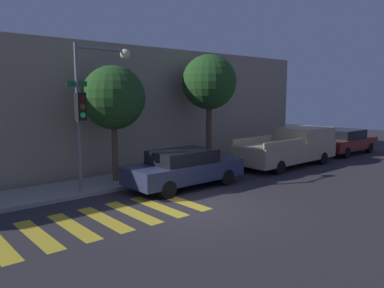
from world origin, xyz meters
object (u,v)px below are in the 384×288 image
Objects in this scene: sedan_near_corner at (184,168)px; sedan_middle at (345,141)px; traffic_light_pole at (91,96)px; tree_near_corner at (113,98)px; tree_midblock at (209,83)px; pickup_truck at (290,147)px.

sedan_middle reaches higher than sedan_near_corner.
sedan_near_corner is at bearing 180.00° from sedan_middle.
traffic_light_pole reaches higher than tree_near_corner.
pickup_truck is at bearing -32.38° from tree_midblock.
traffic_light_pole is at bearing 157.10° from sedan_near_corner.
sedan_near_corner is at bearing 180.00° from pickup_truck.
sedan_near_corner is 1.01× the size of tree_near_corner.
tree_near_corner is at bearing 33.86° from traffic_light_pole.
tree_midblock is at bearing 147.62° from pickup_truck.
tree_midblock is (4.96, 0.00, 0.67)m from tree_near_corner.
traffic_light_pole is at bearing 175.21° from sedan_middle.
tree_midblock is (3.29, 2.17, 3.23)m from sedan_near_corner.
sedan_middle is 0.86× the size of tree_midblock.
sedan_near_corner is at bearing -22.90° from traffic_light_pole.
pickup_truck is at bearing -14.51° from tree_near_corner.
traffic_light_pole is at bearing -146.14° from tree_near_corner.
traffic_light_pole is 0.90× the size of pickup_truck.
traffic_light_pole reaches higher than pickup_truck.
sedan_middle is at bearing -8.91° from tree_near_corner.
sedan_middle is (5.44, 0.00, -0.15)m from pickup_truck.
sedan_middle is 1.00× the size of tree_near_corner.
tree_near_corner is at bearing 171.09° from sedan_middle.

